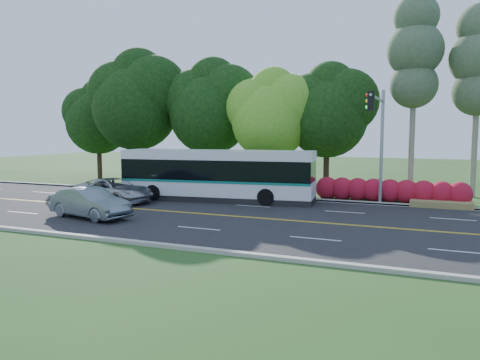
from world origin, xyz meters
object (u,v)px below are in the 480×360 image
at_px(sedan, 90,203).
at_px(suv, 114,190).
at_px(traffic_signal, 379,128).
at_px(transit_bus, 217,176).

relative_size(sedan, suv, 0.88).
relative_size(traffic_signal, transit_bus, 0.55).
relative_size(transit_bus, suv, 2.33).
bearing_deg(traffic_signal, sedan, -147.04).
relative_size(traffic_signal, suv, 1.28).
bearing_deg(suv, traffic_signal, -66.78).
xyz_separation_m(transit_bus, suv, (-5.75, -3.21, -0.86)).
distance_m(transit_bus, suv, 6.64).
bearing_deg(suv, sedan, -145.65).
xyz_separation_m(traffic_signal, transit_bus, (-9.97, -0.59, -3.03)).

